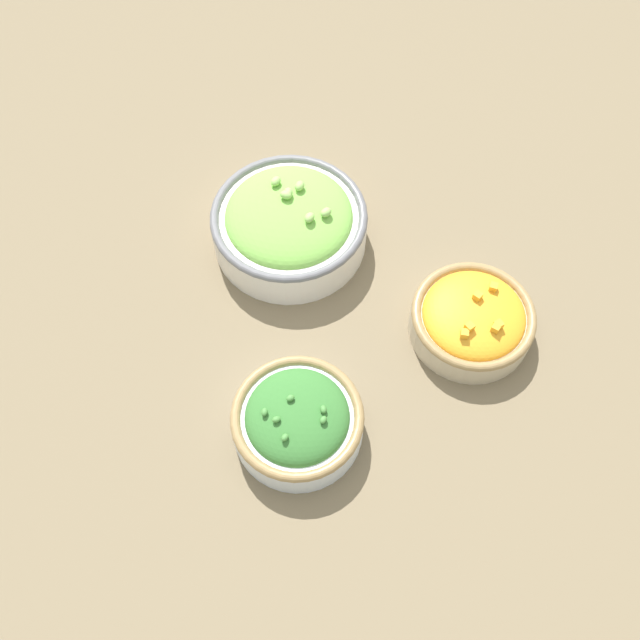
% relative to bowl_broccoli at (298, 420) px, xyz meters
% --- Properties ---
extents(ground_plane, '(3.00, 3.00, 0.00)m').
position_rel_bowl_broccoli_xyz_m(ground_plane, '(0.03, -0.13, -0.03)').
color(ground_plane, '#75664C').
extents(bowl_broccoli, '(0.15, 0.15, 0.07)m').
position_rel_bowl_broccoli_xyz_m(bowl_broccoli, '(0.00, 0.00, 0.00)').
color(bowl_broccoli, silver).
rests_on(bowl_broccoli, ground_plane).
extents(bowl_lettuce, '(0.21, 0.21, 0.09)m').
position_rel_bowl_broccoli_xyz_m(bowl_lettuce, '(0.13, -0.24, 0.01)').
color(bowl_lettuce, silver).
rests_on(bowl_lettuce, ground_plane).
extents(bowl_squash, '(0.15, 0.15, 0.06)m').
position_rel_bowl_broccoli_xyz_m(bowl_squash, '(-0.14, -0.21, -0.00)').
color(bowl_squash, beige).
rests_on(bowl_squash, ground_plane).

